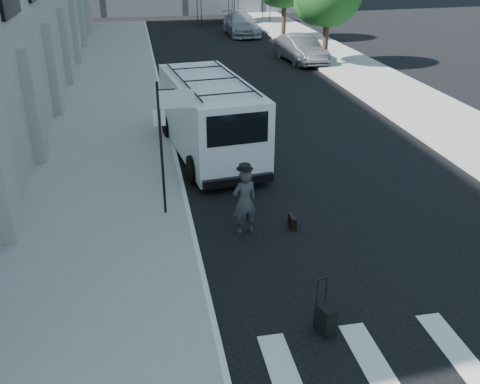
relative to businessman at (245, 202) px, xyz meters
name	(u,v)px	position (x,y,z in m)	size (l,w,h in m)	color
ground	(293,273)	(0.70, -2.00, -0.87)	(120.00, 120.00, 0.00)	black
sidewalk_left	(113,94)	(-3.55, 14.00, -0.79)	(4.50, 48.00, 0.15)	gray
sidewalk_right	(347,64)	(9.70, 18.00, -0.79)	(4.00, 56.00, 0.15)	gray
sign_pole	(169,121)	(-1.66, 1.20, 1.79)	(1.03, 0.07, 3.50)	black
businessman	(245,202)	(0.00, 0.00, 0.00)	(0.63, 0.41, 1.73)	#38393B
briefcase	(292,222)	(1.25, 0.00, -0.70)	(0.12, 0.44, 0.34)	black
suitcase	(325,319)	(0.74, -4.00, -0.57)	(0.35, 0.45, 1.11)	black
cargo_van	(208,116)	(-0.10, 5.67, 0.45)	(3.02, 7.05, 2.55)	white
parked_car_a	(302,47)	(7.50, 19.86, -0.04)	(1.95, 4.84, 1.65)	#9C9FA4
parked_car_b	(301,49)	(7.33, 19.45, -0.09)	(1.64, 4.72, 1.55)	#505357
parked_car_c	(241,24)	(5.76, 29.88, -0.08)	(2.22, 5.45, 1.58)	#A3A5AB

